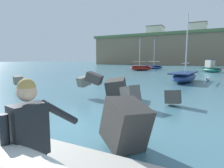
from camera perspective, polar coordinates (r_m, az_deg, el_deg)
The scene contains 11 objects.
ground_plane at distance 6.89m, azimuth -10.67°, elevation -11.54°, with size 400.00×400.00×0.00m, color #42707F.
breakwater_jetty at distance 7.45m, azimuth 25.05°, elevation -2.98°, with size 32.02×7.91×2.36m.
surfer_with_board at distance 2.32m, azimuth -25.61°, elevation -17.20°, with size 2.12×1.35×1.78m.
boat_near_left at distance 38.45m, azimuth 27.69°, elevation 4.20°, with size 4.30×4.36×2.27m.
boat_near_centre at distance 39.85m, azimuth 8.78°, elevation 4.82°, with size 4.95×3.61×6.57m.
boat_mid_left at distance 46.78m, azimuth 12.12°, elevation 5.08°, with size 6.22×4.64×7.03m.
boat_mid_centre at distance 20.28m, azimuth 21.00°, elevation 2.11°, with size 2.55×6.13×6.77m.
mooring_buoy_inner at distance 22.16m, azimuth 27.09°, elevation 1.34°, with size 0.44×0.44×0.44m.
headland_bluff at distance 103.65m, azimuth 25.62°, elevation 9.24°, with size 98.08×42.56×13.96m.
station_building_west at distance 95.41m, azimuth 24.52°, elevation 15.10°, with size 7.42×8.15×4.46m.
station_building_central at distance 99.83m, azimuth 12.99°, elevation 15.26°, with size 7.91×7.79×4.72m.
Camera 1 is at (4.02, -5.14, 2.21)m, focal length 30.24 mm.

